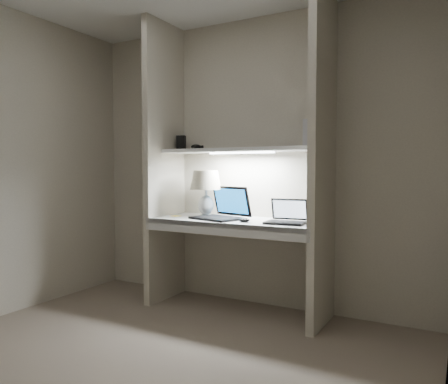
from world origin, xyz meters
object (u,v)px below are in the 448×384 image
Objects in this scene: book_row at (318,134)px; table_lamp at (206,185)px; laptop_main at (222,212)px; speaker at (235,209)px; laptop_netbook at (287,218)px.

table_lamp is at bearing -175.46° from book_row.
table_lamp is 1.07m from book_row.
book_row is at bearing 28.12° from laptop_main.
speaker is (0.21, 0.15, -0.21)m from table_lamp.
table_lamp is at bearing 167.71° from laptop_netbook.
laptop_main is at bearing -19.99° from table_lamp.
laptop_netbook is 2.37× the size of speaker.
laptop_main is (0.21, -0.08, -0.21)m from table_lamp.
table_lamp reaches higher than speaker.
laptop_netbook is 1.45× the size of book_row.
table_lamp is 0.83× the size of laptop_main.
table_lamp is 0.31m from laptop_main.
book_row reaches higher than table_lamp.
laptop_main is 3.74× the size of speaker.
speaker is 1.00m from book_row.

